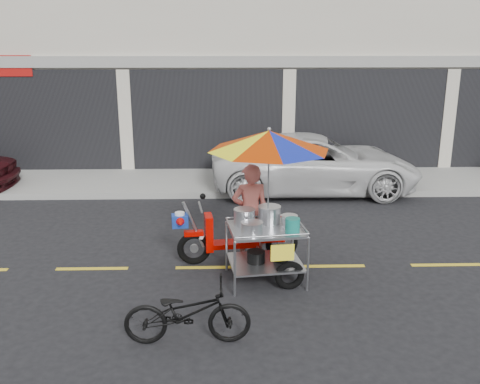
{
  "coord_description": "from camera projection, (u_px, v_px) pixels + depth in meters",
  "views": [
    {
      "loc": [
        -1.73,
        -8.3,
        3.74
      ],
      "look_at": [
        -1.5,
        0.6,
        1.15
      ],
      "focal_mm": 40.0,
      "sensor_mm": 36.0,
      "label": 1
    }
  ],
  "objects": [
    {
      "name": "ground",
      "position": [
        329.0,
        266.0,
        9.05
      ],
      "size": [
        90.0,
        90.0,
        0.0
      ],
      "primitive_type": "plane",
      "color": "black"
    },
    {
      "name": "near_bicycle",
      "position": [
        187.0,
        313.0,
        6.69
      ],
      "size": [
        1.6,
        0.58,
        0.84
      ],
      "primitive_type": "imported",
      "rotation": [
        0.0,
        0.0,
        1.59
      ],
      "color": "black",
      "rests_on": "ground"
    },
    {
      "name": "centerline",
      "position": [
        329.0,
        266.0,
        9.05
      ],
      "size": [
        42.0,
        0.1,
        0.01
      ],
      "primitive_type": "cube",
      "color": "gold",
      "rests_on": "ground"
    },
    {
      "name": "food_vendor_rig",
      "position": [
        260.0,
        182.0,
        8.43
      ],
      "size": [
        2.62,
        2.1,
        2.45
      ],
      "rotation": [
        0.0,
        0.0,
        0.13
      ],
      "color": "black",
      "rests_on": "ground"
    },
    {
      "name": "shophouse_block",
      "position": [
        359.0,
        22.0,
        18.1
      ],
      "size": [
        36.0,
        8.11,
        10.4
      ],
      "color": "beige",
      "rests_on": "ground"
    },
    {
      "name": "white_pickup",
      "position": [
        315.0,
        163.0,
        13.29
      ],
      "size": [
        5.17,
        2.42,
        1.43
      ],
      "primitive_type": "imported",
      "rotation": [
        0.0,
        0.0,
        1.56
      ],
      "color": "silver",
      "rests_on": "ground"
    },
    {
      "name": "sidewalk",
      "position": [
        291.0,
        179.0,
        14.31
      ],
      "size": [
        45.0,
        3.0,
        0.15
      ],
      "primitive_type": "cube",
      "color": "gray",
      "rests_on": "ground"
    }
  ]
}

